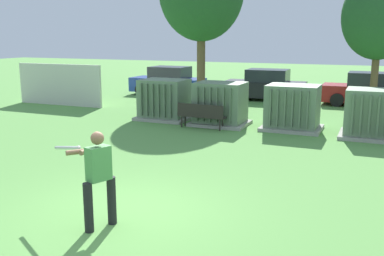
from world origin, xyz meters
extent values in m
plane|color=#5B9947|center=(0.00, 0.00, 0.00)|extent=(96.00, 96.00, 0.00)
cube|color=beige|center=(-9.99, 10.50, 1.00)|extent=(4.80, 0.12, 2.00)
cube|color=#9E9B93|center=(-3.57, 9.10, 0.06)|extent=(2.10, 1.70, 0.12)
cube|color=slate|center=(-3.57, 9.10, 0.87)|extent=(1.80, 1.40, 1.50)
cube|color=#5B7056|center=(-4.21, 8.34, 0.87)|extent=(0.06, 0.12, 1.27)
cube|color=#5B7056|center=(-3.96, 8.34, 0.87)|extent=(0.06, 0.12, 1.27)
cube|color=#5B7056|center=(-3.70, 8.34, 0.87)|extent=(0.06, 0.12, 1.27)
cube|color=#5B7056|center=(-3.45, 8.34, 0.87)|extent=(0.06, 0.12, 1.27)
cube|color=#5B7056|center=(-3.19, 8.34, 0.87)|extent=(0.06, 0.12, 1.27)
cube|color=#5B7056|center=(-2.94, 8.34, 0.87)|extent=(0.06, 0.12, 1.27)
cube|color=#9E9B93|center=(-1.11, 8.90, 0.06)|extent=(2.10, 1.70, 0.12)
cube|color=slate|center=(-1.11, 8.90, 0.87)|extent=(1.80, 1.40, 1.50)
cube|color=#5B7056|center=(-1.75, 8.14, 0.87)|extent=(0.06, 0.12, 1.27)
cube|color=#5B7056|center=(-1.49, 8.14, 0.87)|extent=(0.06, 0.12, 1.27)
cube|color=#5B7056|center=(-1.24, 8.14, 0.87)|extent=(0.06, 0.12, 1.27)
cube|color=#5B7056|center=(-0.98, 8.14, 0.87)|extent=(0.06, 0.12, 1.27)
cube|color=#5B7056|center=(-0.73, 8.14, 0.87)|extent=(0.06, 0.12, 1.27)
cube|color=#5B7056|center=(-0.47, 8.14, 0.87)|extent=(0.06, 0.12, 1.27)
cube|color=#9E9B93|center=(1.57, 9.09, 0.06)|extent=(2.10, 1.70, 0.12)
cube|color=slate|center=(1.57, 9.09, 0.87)|extent=(1.80, 1.40, 1.50)
cube|color=#5B7056|center=(0.93, 8.33, 0.87)|extent=(0.06, 0.12, 1.27)
cube|color=#5B7056|center=(1.19, 8.33, 0.87)|extent=(0.06, 0.12, 1.27)
cube|color=#5B7056|center=(1.44, 8.33, 0.87)|extent=(0.06, 0.12, 1.27)
cube|color=#5B7056|center=(1.70, 8.33, 0.87)|extent=(0.06, 0.12, 1.27)
cube|color=#5B7056|center=(1.95, 8.33, 0.87)|extent=(0.06, 0.12, 1.27)
cube|color=#5B7056|center=(2.21, 8.33, 0.87)|extent=(0.06, 0.12, 1.27)
cube|color=#9E9B93|center=(4.30, 8.80, 0.06)|extent=(2.10, 1.70, 0.12)
cube|color=slate|center=(4.30, 8.80, 0.87)|extent=(1.80, 1.40, 1.50)
cube|color=#5B7056|center=(3.66, 8.04, 0.87)|extent=(0.06, 0.12, 1.27)
cube|color=#5B7056|center=(3.91, 8.04, 0.87)|extent=(0.06, 0.12, 1.27)
cube|color=#5B7056|center=(4.17, 8.04, 0.87)|extent=(0.06, 0.12, 1.27)
cube|color=#5B7056|center=(4.42, 8.04, 0.87)|extent=(0.06, 0.12, 1.27)
cube|color=#2D2823|center=(-1.50, 8.00, 0.45)|extent=(1.82, 0.49, 0.05)
cube|color=#2D2823|center=(-1.51, 7.82, 0.70)|extent=(1.80, 0.13, 0.44)
cylinder|color=#2D2823|center=(-2.26, 8.18, 0.21)|extent=(0.06, 0.06, 0.42)
cylinder|color=#2D2823|center=(-0.73, 8.10, 0.21)|extent=(0.06, 0.06, 0.42)
cylinder|color=#2D2823|center=(-2.27, 7.90, 0.21)|extent=(0.06, 0.06, 0.42)
cylinder|color=#2D2823|center=(-0.74, 7.82, 0.21)|extent=(0.06, 0.06, 0.42)
cylinder|color=black|center=(-0.06, -0.89, 0.44)|extent=(0.16, 0.16, 0.88)
cylinder|color=black|center=(0.12, -0.44, 0.44)|extent=(0.16, 0.16, 0.88)
cube|color=#4C8C4C|center=(0.03, -0.66, 1.18)|extent=(0.37, 0.46, 0.60)
sphere|color=brown|center=(0.03, -0.66, 1.62)|extent=(0.23, 0.23, 0.23)
cylinder|color=brown|center=(-0.35, -0.61, 1.34)|extent=(0.42, 0.47, 0.09)
cylinder|color=brown|center=(-0.28, -0.44, 1.34)|extent=(0.11, 0.54, 0.09)
cylinder|color=#B2B2B7|center=(-0.95, -0.27, 1.27)|extent=(0.81, 0.38, 0.21)
sphere|color=#B2B2B7|center=(-0.55, -0.43, 1.34)|extent=(0.08, 0.08, 0.08)
cylinder|color=brown|center=(-4.02, 14.17, 1.71)|extent=(0.42, 0.42, 3.43)
cylinder|color=brown|center=(4.16, 14.45, 1.29)|extent=(0.32, 0.32, 2.58)
ellipsoid|color=#235128|center=(4.16, 14.45, 4.18)|extent=(3.17, 3.17, 3.76)
cube|color=navy|center=(-6.84, 16.05, 0.58)|extent=(4.24, 1.79, 0.80)
cube|color=#262B33|center=(-6.69, 16.04, 1.30)|extent=(2.13, 1.60, 0.64)
cylinder|color=black|center=(-8.16, 15.23, 0.32)|extent=(0.64, 0.23, 0.64)
cylinder|color=black|center=(-8.12, 16.93, 0.32)|extent=(0.64, 0.23, 0.64)
cylinder|color=black|center=(-5.55, 15.17, 0.32)|extent=(0.64, 0.23, 0.64)
cylinder|color=black|center=(-5.52, 16.87, 0.32)|extent=(0.64, 0.23, 0.64)
cube|color=black|center=(-1.19, 16.16, 0.58)|extent=(4.24, 1.81, 0.80)
cube|color=#262B33|center=(-1.04, 16.16, 1.30)|extent=(2.14, 1.61, 0.64)
cylinder|color=black|center=(-2.47, 15.27, 0.32)|extent=(0.65, 0.24, 0.64)
cylinder|color=black|center=(-2.51, 16.97, 0.32)|extent=(0.65, 0.24, 0.64)
cylinder|color=black|center=(0.13, 15.34, 0.32)|extent=(0.65, 0.24, 0.64)
cylinder|color=black|center=(0.09, 17.04, 0.32)|extent=(0.65, 0.24, 0.64)
cube|color=maroon|center=(3.88, 16.12, 0.58)|extent=(4.21, 1.72, 0.80)
cube|color=#262B33|center=(4.03, 16.12, 1.30)|extent=(2.11, 1.57, 0.64)
cylinder|color=black|center=(2.57, 15.28, 0.32)|extent=(0.64, 0.22, 0.64)
cylinder|color=black|center=(2.58, 16.98, 0.32)|extent=(0.64, 0.22, 0.64)
camera|label=1|loc=(4.36, -6.75, 3.32)|focal=41.32mm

